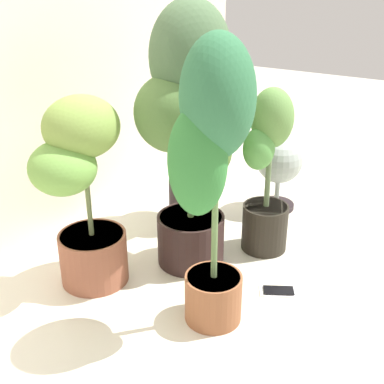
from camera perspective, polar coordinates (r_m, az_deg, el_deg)
ground_plane at (r=2.08m, az=3.50°, el=-9.09°), size 8.00×8.00×0.00m
mylar_back_wall at (r=2.25m, az=-16.75°, el=19.90°), size 3.20×0.01×2.00m
potted_plant_front_left at (r=1.52m, az=2.25°, el=4.10°), size 0.34×0.33×0.98m
potted_plant_back_left at (r=1.86m, az=-12.39°, el=0.47°), size 0.43×0.36×0.74m
potted_plant_back_right at (r=2.29m, az=0.14°, el=7.00°), size 0.43×0.37×0.76m
potted_plant_front_right at (r=2.09m, az=8.44°, el=2.10°), size 0.26×0.24×0.71m
potted_plant_center at (r=1.89m, az=-0.12°, el=7.88°), size 0.49×0.39×1.05m
cell_phone at (r=1.99m, az=9.76°, el=-10.98°), size 0.13×0.16×0.01m
floor_fan at (r=2.52m, az=9.85°, el=3.26°), size 0.31×0.31×0.38m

